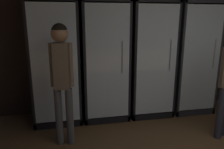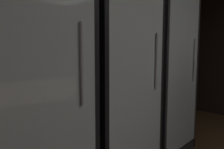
% 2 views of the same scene
% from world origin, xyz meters
% --- Properties ---
extents(wall_back, '(6.00, 0.06, 2.80)m').
position_xyz_m(wall_back, '(0.00, 3.03, 1.40)').
color(wall_back, black).
rests_on(wall_back, ground).
extents(cooler_far_left, '(0.76, 0.67, 2.04)m').
position_xyz_m(cooler_far_left, '(-1.94, 2.71, 1.00)').
color(cooler_far_left, black).
rests_on(cooler_far_left, ground).
extents(cooler_left, '(0.76, 0.67, 2.04)m').
position_xyz_m(cooler_left, '(-1.13, 2.70, 1.00)').
color(cooler_left, black).
rests_on(cooler_left, ground).
extents(cooler_center, '(0.76, 0.67, 2.04)m').
position_xyz_m(cooler_center, '(-0.33, 2.71, 1.00)').
color(cooler_center, black).
rests_on(cooler_center, ground).
extents(cooler_right, '(0.76, 0.67, 2.04)m').
position_xyz_m(cooler_right, '(0.48, 2.70, 1.00)').
color(cooler_right, '#2B2B30').
rests_on(cooler_right, ground).
extents(shopper_far, '(0.30, 0.22, 1.64)m').
position_xyz_m(shopper_far, '(-1.82, 1.88, 1.05)').
color(shopper_far, '#4C4C4C').
rests_on(shopper_far, ground).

